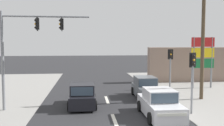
# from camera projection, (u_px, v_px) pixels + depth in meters

# --- Properties ---
(lane_dash_mid) EXTENTS (0.20, 2.40, 0.01)m
(lane_dash_mid) POSITION_uv_depth(u_px,v_px,m) (115.00, 120.00, 13.92)
(lane_dash_mid) COLOR silver
(lane_dash_mid) RESTS_ON ground
(lane_dash_far) EXTENTS (0.20, 2.40, 0.01)m
(lane_dash_far) POSITION_uv_depth(u_px,v_px,m) (107.00, 100.00, 18.88)
(lane_dash_far) COLOR silver
(lane_dash_far) RESTS_ON ground
(utility_pole_midground_right) EXTENTS (1.80, 0.26, 9.23)m
(utility_pole_midground_right) POSITION_uv_depth(u_px,v_px,m) (203.00, 32.00, 18.67)
(utility_pole_midground_right) COLOR #4C3D2B
(utility_pole_midground_right) RESTS_ON ground
(traffic_signal_mast) EXTENTS (5.29, 0.49, 6.00)m
(traffic_signal_mast) POSITION_uv_depth(u_px,v_px,m) (24.00, 42.00, 15.79)
(traffic_signal_mast) COLOR slate
(traffic_signal_mast) RESTS_ON ground
(pedestal_signal_right_kerb) EXTENTS (0.43, 0.31, 3.56)m
(pedestal_signal_right_kerb) POSITION_uv_depth(u_px,v_px,m) (192.00, 73.00, 14.94)
(pedestal_signal_right_kerb) COLOR slate
(pedestal_signal_right_kerb) RESTS_ON ground
(pedestal_signal_far_median) EXTENTS (0.44, 0.29, 3.56)m
(pedestal_signal_far_median) POSITION_uv_depth(u_px,v_px,m) (170.00, 63.00, 21.78)
(pedestal_signal_far_median) COLOR slate
(pedestal_signal_far_median) RESTS_ON ground
(shopping_plaza_sign) EXTENTS (2.10, 0.16, 4.60)m
(shopping_plaza_sign) POSITION_uv_depth(u_px,v_px,m) (203.00, 55.00, 23.49)
(shopping_plaza_sign) COLOR slate
(shopping_plaza_sign) RESTS_ON ground
(shopfront_wall_far) EXTENTS (12.00, 1.00, 3.60)m
(shopfront_wall_far) POSITION_uv_depth(u_px,v_px,m) (204.00, 64.00, 27.77)
(shopfront_wall_far) COLOR gray
(shopfront_wall_far) RESTS_ON ground
(hatchback_oncoming_mid) EXTENTS (1.78, 3.64, 1.53)m
(hatchback_oncoming_mid) POSITION_uv_depth(u_px,v_px,m) (82.00, 96.00, 16.85)
(hatchback_oncoming_mid) COLOR black
(hatchback_oncoming_mid) RESTS_ON ground
(sedan_kerbside_parked) EXTENTS (1.89, 4.24, 1.56)m
(sedan_kerbside_parked) POSITION_uv_depth(u_px,v_px,m) (160.00, 104.00, 14.51)
(sedan_kerbside_parked) COLOR silver
(sedan_kerbside_parked) RESTS_ON ground
(hatchback_oncoming_near) EXTENTS (1.78, 3.64, 1.53)m
(hatchback_oncoming_near) POSITION_uv_depth(u_px,v_px,m) (146.00, 88.00, 19.71)
(hatchback_oncoming_near) COLOR slate
(hatchback_oncoming_near) RESTS_ON ground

